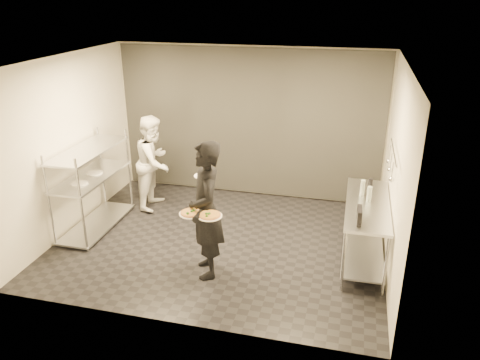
% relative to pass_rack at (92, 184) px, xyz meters
% --- Properties ---
extents(room_shell, '(5.00, 4.00, 2.80)m').
position_rel_pass_rack_xyz_m(room_shell, '(2.15, 1.18, 0.63)').
color(room_shell, black).
rests_on(room_shell, ground).
extents(pass_rack, '(0.60, 1.60, 1.50)m').
position_rel_pass_rack_xyz_m(pass_rack, '(0.00, 0.00, 0.00)').
color(pass_rack, '#B1B3B9').
rests_on(pass_rack, ground).
extents(prep_counter, '(0.60, 1.80, 0.92)m').
position_rel_pass_rack_xyz_m(prep_counter, '(4.33, 0.00, -0.14)').
color(prep_counter, '#B1B3B9').
rests_on(prep_counter, ground).
extents(utensil_rail, '(0.07, 1.20, 0.31)m').
position_rel_pass_rack_xyz_m(utensil_rail, '(4.58, 0.00, 0.78)').
color(utensil_rail, '#B1B3B9').
rests_on(utensil_rail, room_shell).
extents(waiter, '(0.71, 0.83, 1.93)m').
position_rel_pass_rack_xyz_m(waiter, '(2.22, -0.86, 0.19)').
color(waiter, black).
rests_on(waiter, ground).
extents(chef, '(0.64, 0.82, 1.69)m').
position_rel_pass_rack_xyz_m(chef, '(0.64, 1.02, 0.08)').
color(chef, white).
rests_on(chef, ground).
extents(pizza_plate_near, '(0.31, 0.31, 0.05)m').
position_rel_pass_rack_xyz_m(pizza_plate_near, '(2.09, -1.09, 0.25)').
color(pizza_plate_near, white).
rests_on(pizza_plate_near, waiter).
extents(pizza_plate_far, '(0.32, 0.32, 0.05)m').
position_rel_pass_rack_xyz_m(pizza_plate_far, '(2.35, -1.09, 0.25)').
color(pizza_plate_far, white).
rests_on(pizza_plate_far, waiter).
extents(salad_plate, '(0.25, 0.25, 0.07)m').
position_rel_pass_rack_xyz_m(salad_plate, '(2.11, -0.59, 0.60)').
color(salad_plate, white).
rests_on(salad_plate, waiter).
extents(pos_monitor, '(0.06, 0.28, 0.20)m').
position_rel_pass_rack_xyz_m(pos_monitor, '(4.21, -0.64, 0.25)').
color(pos_monitor, black).
rests_on(pos_monitor, prep_counter).
extents(bottle_green, '(0.07, 0.07, 0.24)m').
position_rel_pass_rack_xyz_m(bottle_green, '(4.24, 0.25, 0.27)').
color(bottle_green, gray).
rests_on(bottle_green, prep_counter).
extents(bottle_clear, '(0.07, 0.07, 0.22)m').
position_rel_pass_rack_xyz_m(bottle_clear, '(4.34, 0.07, 0.26)').
color(bottle_clear, gray).
rests_on(bottle_clear, prep_counter).
extents(bottle_dark, '(0.06, 0.06, 0.22)m').
position_rel_pass_rack_xyz_m(bottle_dark, '(4.35, 0.39, 0.26)').
color(bottle_dark, black).
rests_on(bottle_dark, prep_counter).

